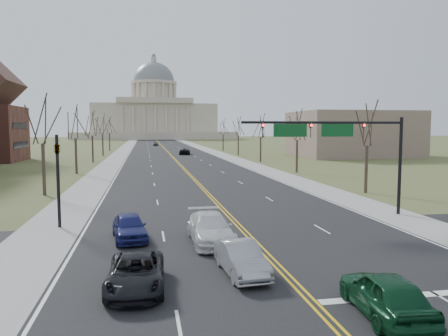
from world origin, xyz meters
name	(u,v)px	position (x,y,z in m)	size (l,w,h in m)	color
ground	(303,293)	(0.00, 0.00, 0.00)	(600.00, 600.00, 0.00)	#50582C
road	(166,150)	(0.00, 110.00, 0.01)	(20.00, 380.00, 0.01)	black
cross_road	(263,251)	(0.00, 6.00, 0.01)	(120.00, 14.00, 0.01)	black
sidewalk_left	(123,151)	(-12.00, 110.00, 0.01)	(4.00, 380.00, 0.03)	gray
sidewalk_right	(208,150)	(12.00, 110.00, 0.01)	(4.00, 380.00, 0.03)	gray
center_line	(166,150)	(0.00, 110.00, 0.01)	(0.42, 380.00, 0.01)	gold
edge_line_left	(131,150)	(-9.80, 110.00, 0.01)	(0.15, 380.00, 0.01)	silver
edge_line_right	(200,150)	(9.80, 110.00, 0.01)	(0.15, 380.00, 0.01)	silver
stop_bar	(435,294)	(5.00, -1.00, 0.01)	(9.50, 0.50, 0.01)	silver
capitol	(154,115)	(0.00, 249.91, 14.20)	(90.00, 60.00, 50.00)	#B8AE99
signal_mast	(336,137)	(7.45, 13.50, 5.76)	(12.12, 0.44, 7.20)	black
signal_left	(58,170)	(-11.50, 13.50, 3.71)	(0.32, 0.36, 6.00)	black
tree_r_0	(367,126)	(15.50, 24.00, 6.55)	(3.74, 3.74, 8.50)	#33251E
tree_l_0	(42,122)	(-15.50, 28.00, 6.94)	(3.96, 3.96, 9.00)	#33251E
tree_r_1	(297,127)	(15.50, 44.00, 6.55)	(3.74, 3.74, 8.50)	#33251E
tree_l_1	(75,124)	(-15.50, 48.00, 6.94)	(3.96, 3.96, 9.00)	#33251E
tree_r_2	(261,127)	(15.50, 64.00, 6.55)	(3.74, 3.74, 8.50)	#33251E
tree_l_2	(92,125)	(-15.50, 68.00, 6.94)	(3.96, 3.96, 9.00)	#33251E
tree_r_3	(238,127)	(15.50, 84.00, 6.55)	(3.74, 3.74, 8.50)	#33251E
tree_l_3	(102,125)	(-15.50, 88.00, 6.94)	(3.96, 3.96, 9.00)	#33251E
tree_r_4	(223,127)	(15.50, 104.00, 6.55)	(3.74, 3.74, 8.50)	#33251E
tree_l_4	(109,126)	(-15.50, 108.00, 6.94)	(3.96, 3.96, 9.00)	#33251E
bldg_right_mass	(352,134)	(40.00, 76.00, 5.00)	(25.00, 20.00, 10.00)	#786155
car_nb_inner_lead	(385,294)	(1.98, -2.51, 0.80)	(1.85, 4.61, 1.57)	#0D3B20
car_sb_inner_lead	(241,258)	(-1.92, 2.57, 0.72)	(1.49, 4.29, 1.41)	gray
car_sb_outer_lead	(136,273)	(-6.43, 1.57, 0.68)	(2.21, 4.80, 1.33)	black
car_sb_inner_second	(210,228)	(-2.45, 8.07, 0.81)	(2.25, 5.53, 1.60)	silver
car_sb_outer_second	(129,227)	(-6.94, 9.54, 0.77)	(1.79, 4.44, 1.51)	navy
car_far_nb	(185,151)	(3.42, 88.99, 0.76)	(2.49, 5.39, 1.50)	black
car_far_sb	(156,144)	(-2.17, 140.85, 0.74)	(1.71, 4.25, 1.45)	#45474C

